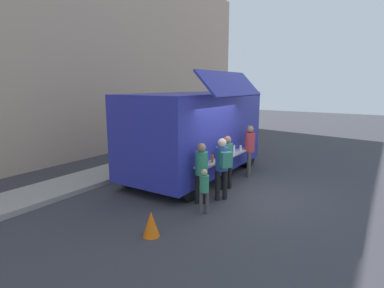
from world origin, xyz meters
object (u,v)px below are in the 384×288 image
Objects in this scene: trash_bin at (203,138)px; customer_extra_browsing at (250,146)px; child_near_queue at (204,187)px; customer_rear_waiting at (201,168)px; customer_mid_with_backpack at (222,163)px; customer_front_ordering at (227,158)px; traffic_cone_orange at (151,224)px; food_truck_main at (196,131)px.

trash_bin is 5.15m from customer_extra_browsing.
customer_rear_waiting is at bearing 0.93° from child_near_queue.
child_near_queue is (-3.61, -0.34, -0.38)m from customer_extra_browsing.
child_near_queue is (-1.04, -0.05, -0.38)m from customer_mid_with_backpack.
customer_extra_browsing is 1.56× the size of child_near_queue.
customer_front_ordering is 0.96m from customer_mid_with_backpack.
trash_bin is 0.60× the size of customer_mid_with_backpack.
customer_front_ordering is 0.95× the size of customer_mid_with_backpack.
customer_mid_with_backpack is (2.64, -0.28, 0.78)m from traffic_cone_orange.
trash_bin is at bearing -61.62° from customer_extra_browsing.
trash_bin is at bearing -5.14° from child_near_queue.
traffic_cone_orange is 2.77m from customer_mid_with_backpack.
customer_extra_browsing is at bearing -130.43° from trash_bin.
trash_bin is 0.90× the size of child_near_queue.
customer_front_ordering is at bearing -27.90° from customer_rear_waiting.
traffic_cone_orange is 0.33× the size of customer_front_ordering.
customer_extra_browsing is at bearing -59.67° from customer_front_ordering.
child_near_queue is (-6.93, -4.24, 0.17)m from trash_bin.
customer_front_ordering is 1.99m from child_near_queue.
customer_front_ordering is at bearing 67.50° from customer_extra_browsing.
customer_extra_browsing is (0.99, -1.58, -0.51)m from food_truck_main.
traffic_cone_orange is 9.38m from trash_bin.
customer_front_ordering reaches higher than traffic_cone_orange.
traffic_cone_orange is 5.27m from customer_extra_browsing.
customer_front_ordering is at bearing -33.23° from customer_mid_with_backpack.
customer_extra_browsing is (3.08, -0.06, 0.08)m from customer_rear_waiting.
food_truck_main reaches higher than customer_rear_waiting.
trash_bin is (4.31, 2.32, -1.05)m from food_truck_main.
customer_front_ordering is 1.41m from customer_rear_waiting.
trash_bin is 0.62× the size of customer_rear_waiting.
customer_rear_waiting is (-6.40, -3.83, 0.47)m from trash_bin.
traffic_cone_orange is at bearing 120.70° from customer_mid_with_backpack.
customer_mid_with_backpack is (-0.90, -0.33, 0.08)m from customer_front_ordering.
food_truck_main is at bearing -3.43° from customer_mid_with_backpack.
customer_mid_with_backpack is at bearing 141.61° from customer_front_ordering.
customer_front_ordering is 1.68m from customer_extra_browsing.
traffic_cone_orange is at bearing -160.04° from food_truck_main.
traffic_cone_orange is at bearing 131.64° from child_near_queue.
customer_front_ordering is at bearing -25.52° from child_near_queue.
food_truck_main is 3.40× the size of customer_front_ordering.
food_truck_main is 4.91× the size of child_near_queue.
customer_extra_browsing is at bearing -46.81° from customer_mid_with_backpack.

